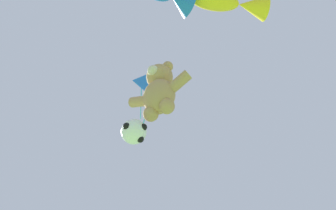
# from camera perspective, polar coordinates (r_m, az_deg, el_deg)

# --- Properties ---
(teddy_bear_kite) EXTENTS (2.49, 1.10, 2.53)m
(teddy_bear_kite) POSITION_cam_1_polar(r_m,az_deg,el_deg) (12.81, -1.36, 2.30)
(teddy_bear_kite) COLOR tan
(soccer_ball_kite) EXTENTS (0.90, 0.89, 0.83)m
(soccer_ball_kite) POSITION_cam_1_polar(r_m,az_deg,el_deg) (11.90, -5.19, -4.06)
(soccer_ball_kite) COLOR white
(fish_kite_goldfin) EXTENTS (2.26, 2.18, 0.81)m
(fish_kite_goldfin) POSITION_cam_1_polar(r_m,az_deg,el_deg) (12.09, 9.92, 14.98)
(fish_kite_goldfin) COLOR yellow
(diamond_kite) EXTENTS (0.77, 0.80, 3.07)m
(diamond_kite) POSITION_cam_1_polar(r_m,az_deg,el_deg) (14.95, -3.45, 2.70)
(diamond_kite) COLOR blue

